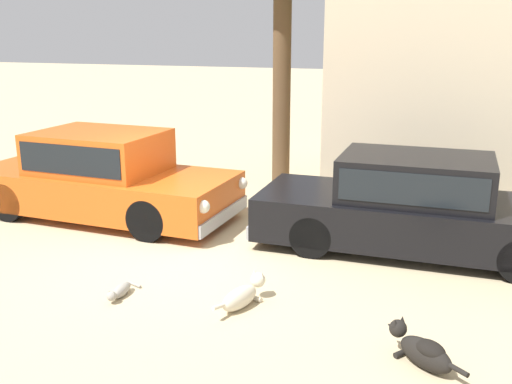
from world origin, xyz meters
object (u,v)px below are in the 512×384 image
object	(u,v)px
parked_sedan_nearest	(102,175)
stray_dog_tan	(423,350)
stray_dog_spotted	(243,294)
parked_sedan_second	(416,204)
stray_cat	(120,291)

from	to	relation	value
parked_sedan_nearest	stray_dog_tan	xyz separation A→B (m)	(5.45, -3.15, -0.55)
parked_sedan_nearest	stray_dog_tan	distance (m)	6.32
stray_dog_tan	stray_dog_spotted	bearing A→B (deg)	20.26
parked_sedan_second	stray_dog_tan	world-z (taller)	parked_sedan_second
parked_sedan_nearest	stray_cat	bearing A→B (deg)	-51.86
stray_dog_spotted	stray_dog_tan	xyz separation A→B (m)	(2.04, -0.66, 0.02)
stray_dog_spotted	parked_sedan_nearest	bearing A→B (deg)	72.96
parked_sedan_nearest	stray_cat	world-z (taller)	parked_sedan_nearest
stray_dog_spotted	stray_dog_tan	size ratio (longest dim) A/B	1.14
parked_sedan_nearest	parked_sedan_second	distance (m)	5.15
stray_dog_tan	stray_cat	distance (m)	3.55
stray_dog_spotted	stray_cat	world-z (taller)	stray_dog_spotted
parked_sedan_nearest	stray_cat	distance (m)	3.40
parked_sedan_nearest	parked_sedan_second	xyz separation A→B (m)	(5.15, -0.01, -0.03)
parked_sedan_second	stray_dog_tan	xyz separation A→B (m)	(0.30, -3.14, -0.52)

